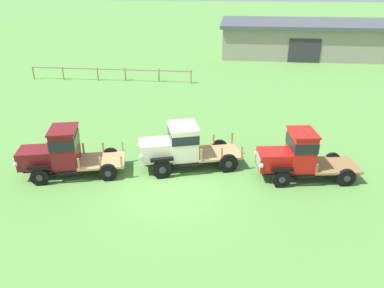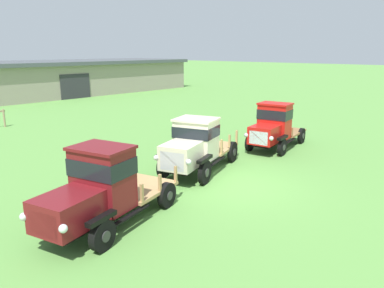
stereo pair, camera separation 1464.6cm
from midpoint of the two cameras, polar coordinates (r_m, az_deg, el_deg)
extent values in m
plane|color=#5B9342|center=(13.00, -24.46, -17.58)|extent=(240.00, 240.00, 0.00)
cube|color=gray|center=(45.07, -25.38, 6.49)|extent=(24.03, 9.36, 3.21)
cube|color=#474C51|center=(44.90, -25.62, 8.74)|extent=(24.63, 10.16, 0.36)
cube|color=#2D2D33|center=(39.45, -27.45, 4.75)|extent=(3.20, 0.08, 2.40)
cylinder|color=#997F60|center=(28.17, -40.72, -1.65)|extent=(0.12, 0.12, 1.12)
cylinder|color=black|center=(12.04, -51.78, -22.62)|extent=(0.82, 0.38, 0.79)
cylinder|color=#2D2D2D|center=(11.94, -51.67, -22.88)|extent=(0.28, 0.10, 0.28)
cylinder|color=black|center=(13.51, -53.19, -19.17)|extent=(0.82, 0.38, 0.79)
cylinder|color=#2D2D2D|center=(13.61, -53.27, -18.97)|extent=(0.28, 0.10, 0.28)
cylinder|color=black|center=(12.56, -38.17, -18.59)|extent=(0.82, 0.38, 0.79)
cylinder|color=#2D2D2D|center=(12.47, -37.95, -18.80)|extent=(0.28, 0.10, 0.28)
cylinder|color=black|center=(13.97, -41.12, -15.82)|extent=(0.82, 0.38, 0.79)
cylinder|color=#2D2D2D|center=(14.07, -41.29, -15.65)|extent=(0.28, 0.10, 0.28)
cube|color=black|center=(12.87, -46.63, -18.91)|extent=(4.34, 1.93, 0.12)
cube|color=maroon|center=(12.50, -54.12, -18.93)|extent=(1.77, 1.51, 0.81)
cube|color=silver|center=(12.51, -57.54, -19.87)|extent=(0.28, 0.91, 0.61)
sphere|color=silver|center=(11.92, -57.37, -20.98)|extent=(0.20, 0.20, 0.20)
sphere|color=silver|center=(13.05, -57.90, -18.41)|extent=(0.20, 0.20, 0.20)
cube|color=black|center=(11.81, -52.23, -20.81)|extent=(0.93, 0.42, 0.12)
cube|color=black|center=(13.31, -53.58, -17.50)|extent=(0.93, 0.42, 0.12)
cube|color=maroon|center=(12.44, -48.53, -15.72)|extent=(1.38, 1.69, 1.65)
cube|color=black|center=(12.29, -48.85, -14.19)|extent=(1.43, 1.74, 0.46)
cube|color=maroon|center=(12.10, -49.29, -12.09)|extent=(1.50, 1.78, 0.08)
cube|color=black|center=(12.15, -46.19, -20.82)|extent=(1.46, 0.49, 0.05)
cube|color=black|center=(13.58, -48.23, -17.70)|extent=(1.46, 0.49, 0.05)
cube|color=tan|center=(13.09, -41.14, -16.82)|extent=(2.38, 2.13, 0.10)
cube|color=tan|center=(12.05, -44.14, -18.27)|extent=(0.10, 0.10, 0.52)
cube|color=tan|center=(13.45, -46.36, -15.50)|extent=(0.10, 0.10, 0.52)
cube|color=tan|center=(12.27, -39.97, -16.97)|extent=(0.10, 0.10, 0.52)
cube|color=tan|center=(13.65, -42.61, -14.42)|extent=(0.10, 0.10, 0.52)
cube|color=tan|center=(12.55, -36.01, -15.64)|extent=(0.10, 0.10, 0.52)
cube|color=tan|center=(13.90, -39.02, -13.31)|extent=(0.10, 0.10, 0.52)
cylinder|color=black|center=(13.34, -28.41, -15.00)|extent=(0.90, 0.42, 0.89)
cylinder|color=#2D2D2D|center=(13.27, -28.15, -15.13)|extent=(0.31, 0.12, 0.31)
cylinder|color=black|center=(14.61, -32.45, -12.97)|extent=(0.90, 0.42, 0.89)
cylinder|color=#2D2D2D|center=(14.69, -32.66, -12.86)|extent=(0.31, 0.12, 0.31)
cylinder|color=black|center=(15.09, -19.04, -10.59)|extent=(0.90, 0.42, 0.89)
cylinder|color=#2D2D2D|center=(15.03, -18.76, -10.67)|extent=(0.31, 0.12, 0.31)
cylinder|color=black|center=(16.23, -23.35, -9.23)|extent=(0.90, 0.42, 0.89)
cylinder|color=#2D2D2D|center=(16.30, -23.58, -9.15)|extent=(0.31, 0.12, 0.31)
cube|color=black|center=(14.67, -25.93, -11.68)|extent=(4.42, 2.17, 0.12)
cube|color=beige|center=(13.62, -31.59, -12.06)|extent=(1.71, 1.54, 0.89)
cube|color=silver|center=(13.33, -34.03, -13.18)|extent=(0.33, 0.89, 0.66)
sphere|color=silver|center=(12.80, -32.61, -13.75)|extent=(0.20, 0.20, 0.20)
sphere|color=silver|center=(13.80, -35.49, -12.19)|extent=(0.20, 0.20, 0.20)
cube|color=black|center=(13.12, -28.67, -13.09)|extent=(1.04, 0.50, 0.12)
cube|color=black|center=(14.41, -32.71, -11.20)|extent=(1.04, 0.50, 0.12)
cube|color=beige|center=(14.16, -27.35, -9.17)|extent=(1.57, 1.75, 1.50)
cube|color=black|center=(14.04, -27.50, -7.90)|extent=(1.63, 1.80, 0.42)
cube|color=beige|center=(13.89, -27.72, -6.16)|extent=(1.71, 1.85, 0.08)
cube|color=black|center=(13.97, -24.44, -12.91)|extent=(1.64, 0.63, 0.05)
cube|color=black|center=(15.16, -28.57, -11.23)|extent=(1.64, 0.63, 0.05)
cube|color=tan|center=(15.38, -22.19, -9.62)|extent=(2.50, 2.22, 0.10)
cube|color=tan|center=(14.13, -22.91, -10.34)|extent=(0.10, 0.10, 0.57)
cube|color=tan|center=(15.28, -26.97, -8.94)|extent=(0.10, 0.10, 0.57)
cube|color=tan|center=(14.71, -20.18, -9.10)|extent=(0.10, 0.10, 0.57)
cube|color=tan|center=(15.82, -24.28, -7.86)|extent=(0.10, 0.10, 0.57)
cube|color=tan|center=(15.33, -17.68, -7.93)|extent=(0.10, 0.10, 0.57)
cube|color=tan|center=(16.39, -21.80, -6.84)|extent=(0.10, 0.10, 0.57)
cylinder|color=black|center=(15.39, -9.38, -9.66)|extent=(0.82, 0.29, 0.80)
cylinder|color=#2D2D2D|center=(15.33, -9.10, -9.75)|extent=(0.28, 0.07, 0.28)
cylinder|color=black|center=(16.45, -13.54, -8.28)|extent=(0.82, 0.29, 0.80)
cylinder|color=#2D2D2D|center=(16.52, -13.78, -8.19)|extent=(0.28, 0.07, 0.28)
cylinder|color=black|center=(17.39, -3.04, -6.63)|extent=(0.82, 0.29, 0.80)
cylinder|color=#2D2D2D|center=(17.34, -2.78, -6.69)|extent=(0.28, 0.07, 0.28)
cylinder|color=black|center=(18.34, -7.10, -5.61)|extent=(0.82, 0.29, 0.80)
cylinder|color=#2D2D2D|center=(18.40, -7.33, -5.55)|extent=(0.28, 0.07, 0.28)
cube|color=black|center=(16.77, -8.32, -7.28)|extent=(4.17, 1.50, 0.12)
cube|color=red|center=(15.57, -12.16, -7.35)|extent=(1.52, 1.32, 0.80)
cube|color=silver|center=(15.18, -13.92, -8.20)|extent=(0.19, 0.88, 0.60)
sphere|color=silver|center=(14.74, -12.35, -8.55)|extent=(0.20, 0.20, 0.20)
sphere|color=silver|center=(15.57, -15.48, -7.48)|extent=(0.20, 0.20, 0.20)
cube|color=black|center=(15.21, -9.45, -8.11)|extent=(0.94, 0.34, 0.12)
cube|color=black|center=(16.28, -13.63, -6.81)|extent=(0.94, 0.34, 0.12)
cube|color=red|center=(16.22, -9.28, -4.77)|extent=(1.19, 1.54, 1.64)
cube|color=black|center=(16.10, -9.33, -3.53)|extent=(1.23, 1.58, 0.46)
cube|color=red|center=(15.96, -9.40, -1.86)|extent=(1.30, 1.62, 0.08)
cube|color=black|center=(16.11, -6.84, -8.23)|extent=(1.38, 0.35, 0.05)
cube|color=black|center=(17.10, -10.89, -7.03)|extent=(1.38, 0.35, 0.05)
cube|color=olive|center=(17.56, -5.78, -5.81)|extent=(2.32, 1.94, 0.10)
cube|color=olive|center=(16.76, -7.97, -6.03)|extent=(0.31, 1.52, 0.44)
camera|label=1|loc=(7.32, 72.47, 19.42)|focal=35.00mm
camera|label=2|loc=(7.32, -107.53, -19.42)|focal=35.00mm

